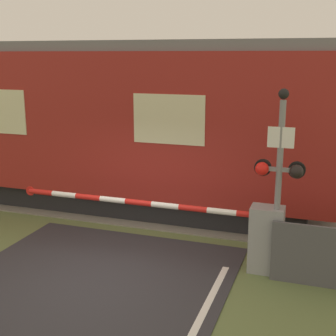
{
  "coord_description": "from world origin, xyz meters",
  "views": [
    {
      "loc": [
        3.71,
        -7.02,
        3.93
      ],
      "look_at": [
        0.71,
        1.73,
        1.67
      ],
      "focal_mm": 50.0,
      "sensor_mm": 36.0,
      "label": 1
    }
  ],
  "objects": [
    {
      "name": "signal_post",
      "position": [
        2.99,
        1.07,
        1.92
      ],
      "size": [
        0.88,
        0.26,
        3.37
      ],
      "color": "gray",
      "rests_on": "ground_plane"
    },
    {
      "name": "track_bed",
      "position": [
        0.0,
        3.97,
        0.02
      ],
      "size": [
        36.0,
        3.2,
        0.13
      ],
      "color": "slate",
      "rests_on": "ground_plane"
    },
    {
      "name": "crossing_barrier",
      "position": [
        2.42,
        1.13,
        0.7
      ],
      "size": [
        5.44,
        0.44,
        1.25
      ],
      "color": "gray",
      "rests_on": "ground_plane"
    },
    {
      "name": "ground_plane",
      "position": [
        0.0,
        0.0,
        0.0
      ],
      "size": [
        80.0,
        80.0,
        0.0
      ],
      "primitive_type": "plane",
      "color": "#5B6B3D"
    },
    {
      "name": "train",
      "position": [
        -4.03,
        3.97,
        2.16
      ],
      "size": [
        16.29,
        2.89,
        4.23
      ],
      "color": "black",
      "rests_on": "ground_plane"
    }
  ]
}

